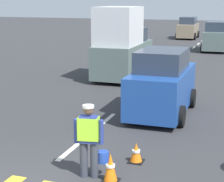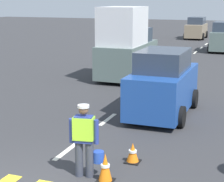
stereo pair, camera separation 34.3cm
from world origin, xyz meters
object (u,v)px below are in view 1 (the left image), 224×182
(car_outgoing_far, at_px, (216,37))
(traffic_cone_near, at_px, (110,168))
(delivery_truck, at_px, (122,46))
(road_worker, at_px, (90,137))
(car_oncoming_third, at_px, (188,28))
(traffic_cone_far, at_px, (136,153))
(car_outgoing_ahead, at_px, (162,84))

(car_outgoing_far, bearing_deg, traffic_cone_near, -90.55)
(delivery_truck, bearing_deg, road_worker, -76.01)
(road_worker, xyz_separation_m, car_oncoming_third, (-2.75, 32.86, 0.05))
(car_oncoming_third, bearing_deg, traffic_cone_far, -83.70)
(car_outgoing_far, bearing_deg, car_oncoming_third, 110.77)
(car_outgoing_ahead, height_order, car_outgoing_far, car_outgoing_ahead)
(traffic_cone_far, height_order, car_outgoing_far, car_outgoing_far)
(delivery_truck, bearing_deg, traffic_cone_far, -70.60)
(road_worker, height_order, traffic_cone_far, road_worker)
(delivery_truck, relative_size, car_outgoing_ahead, 1.15)
(road_worker, distance_m, traffic_cone_near, 0.80)
(traffic_cone_near, xyz_separation_m, car_oncoming_third, (-3.26, 32.95, 0.66))
(road_worker, bearing_deg, delivery_truck, 103.99)
(traffic_cone_far, bearing_deg, delivery_truck, 109.40)
(car_outgoing_ahead, xyz_separation_m, car_oncoming_third, (-3.19, 27.36, -0.06))
(delivery_truck, bearing_deg, traffic_cone_near, -73.68)
(road_worker, relative_size, traffic_cone_far, 3.38)
(car_outgoing_ahead, bearing_deg, road_worker, -94.65)
(traffic_cone_far, relative_size, car_oncoming_third, 0.12)
(road_worker, xyz_separation_m, car_outgoing_far, (0.74, 23.66, 0.10))
(road_worker, xyz_separation_m, car_outgoing_ahead, (0.45, 5.50, 0.11))
(delivery_truck, height_order, car_oncoming_third, delivery_truck)
(car_outgoing_far, bearing_deg, road_worker, -91.79)
(road_worker, bearing_deg, traffic_cone_near, -10.03)
(traffic_cone_near, height_order, traffic_cone_far, traffic_cone_near)
(traffic_cone_near, relative_size, car_oncoming_third, 0.16)
(traffic_cone_near, bearing_deg, road_worker, 169.97)
(delivery_truck, distance_m, car_outgoing_ahead, 6.57)
(road_worker, bearing_deg, car_outgoing_far, 88.21)
(road_worker, distance_m, car_outgoing_ahead, 5.52)
(car_outgoing_far, bearing_deg, delivery_truck, -105.79)
(traffic_cone_near, bearing_deg, car_outgoing_far, 89.45)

